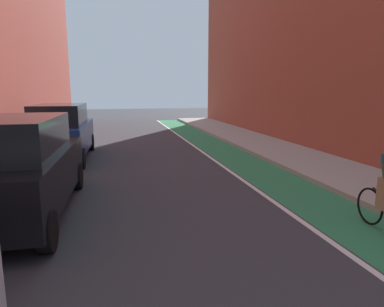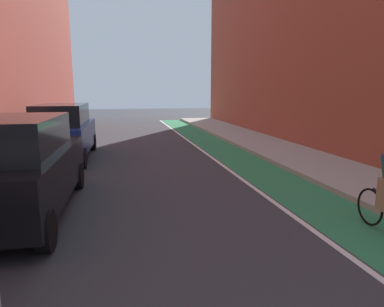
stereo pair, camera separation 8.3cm
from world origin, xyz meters
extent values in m
plane|color=#38383D|center=(0.00, 12.57, 0.00)|extent=(72.89, 72.89, 0.00)
cube|color=#2D8451|center=(3.21, 14.57, 0.00)|extent=(1.60, 33.13, 0.00)
cube|color=white|center=(2.31, 14.57, 0.00)|extent=(0.12, 33.13, 0.00)
cube|color=#A8A59E|center=(5.31, 14.57, 0.07)|extent=(2.61, 33.13, 0.14)
cube|color=#9E4C38|center=(7.82, 16.57, 6.14)|extent=(2.40, 29.13, 12.27)
cube|color=black|center=(-2.96, 10.27, 0.80)|extent=(1.93, 4.65, 0.95)
cube|color=black|center=(-2.97, 10.04, 1.60)|extent=(1.66, 2.80, 0.75)
cylinder|color=black|center=(-3.73, 12.04, 0.33)|extent=(0.24, 0.67, 0.66)
cylinder|color=black|center=(-2.09, 11.99, 0.33)|extent=(0.24, 0.67, 0.66)
cylinder|color=black|center=(-2.19, 8.50, 0.33)|extent=(0.24, 0.67, 0.66)
cube|color=navy|center=(-2.96, 16.06, 0.80)|extent=(1.88, 4.61, 0.95)
cube|color=black|center=(-2.97, 15.84, 1.60)|extent=(1.63, 2.78, 0.75)
cylinder|color=black|center=(-3.72, 17.82, 0.33)|extent=(0.24, 0.67, 0.66)
cylinder|color=black|center=(-2.11, 17.78, 0.33)|extent=(0.24, 0.67, 0.66)
cylinder|color=black|center=(-3.81, 14.35, 0.33)|extent=(0.24, 0.67, 0.66)
cylinder|color=black|center=(-2.20, 14.31, 0.33)|extent=(0.24, 0.67, 0.66)
torus|color=black|center=(3.46, 8.36, 0.35)|extent=(0.08, 0.70, 0.69)
cylinder|color=black|center=(3.44, 8.02, 0.65)|extent=(0.04, 0.12, 0.55)
camera|label=1|loc=(-1.11, 3.22, 2.48)|focal=31.80mm
camera|label=2|loc=(-1.03, 3.20, 2.48)|focal=31.80mm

